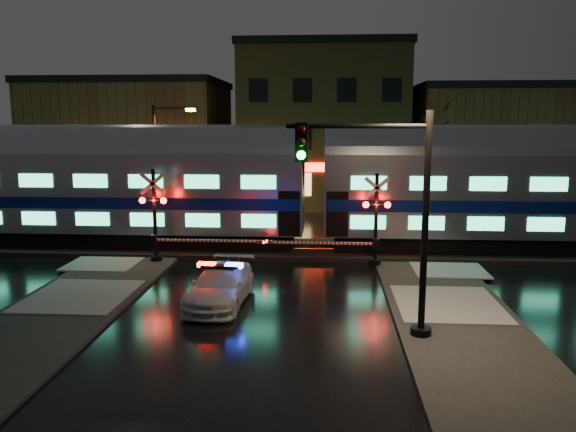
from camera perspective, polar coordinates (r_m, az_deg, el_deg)
The scene contains 13 objects.
ground at distance 22.83m, azimuth -2.00°, elevation -6.48°, with size 120.00×120.00×0.00m, color black.
ballast at distance 27.62m, azimuth -0.93°, elevation -3.38°, with size 90.00×4.20×0.24m, color black.
sidewalk_left at distance 19.15m, azimuth -24.09°, elevation -10.34°, with size 4.00×20.00×0.12m, color #2D2D2D.
sidewalk_right at distance 17.52m, azimuth 17.94°, elevation -11.81°, with size 4.00×20.00×0.12m, color #2D2D2D.
building_left at distance 46.45m, azimuth -15.41°, elevation 6.99°, with size 14.00×10.00×9.00m, color brown.
building_mid at distance 44.32m, azimuth 3.60°, elevation 8.82°, with size 12.00×11.00×11.50m, color brown.
building_right at distance 45.67m, azimuth 20.22°, elevation 6.40°, with size 12.00×10.00×8.50m, color brown.
train at distance 26.98m, azimuth 2.66°, elevation 3.34°, with size 51.00×3.12×5.92m.
police_car at distance 19.90m, azimuth -6.85°, elevation -7.00°, with size 2.11×4.61×1.46m.
crossing_signal_right at distance 24.63m, azimuth 8.10°, elevation -1.30°, with size 5.82×0.66×4.12m.
crossing_signal_left at distance 25.61m, azimuth -12.66°, elevation -0.90°, with size 6.00×0.67×4.25m.
traffic_light at distance 16.25m, azimuth 10.20°, elevation -0.46°, with size 4.28×0.74×6.62m.
streetlight at distance 32.27m, azimuth -12.90°, elevation 5.50°, with size 2.41×0.25×7.21m.
Camera 1 is at (2.30, -21.82, 6.30)m, focal length 35.00 mm.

